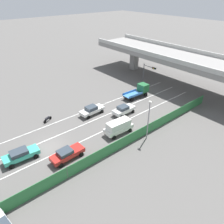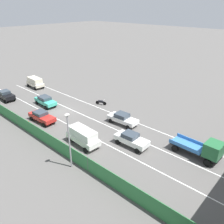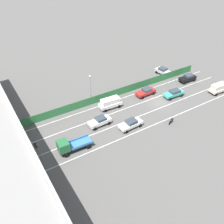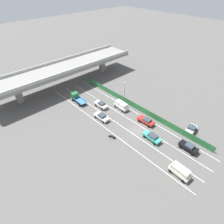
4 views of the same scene
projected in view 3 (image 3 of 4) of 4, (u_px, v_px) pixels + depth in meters
The scene contains 19 objects.
ground_plane at pixel (159, 102), 52.63m from camera, with size 300.00×300.00×0.00m, color #565451.
lane_line_left_edge at pixel (151, 126), 46.17m from camera, with size 0.14×49.13×0.01m, color silver.
lane_line_mid_left at pixel (139, 116), 48.61m from camera, with size 0.14×49.13×0.01m, color silver.
lane_line_mid_right at pixel (129, 107), 51.06m from camera, with size 0.14×49.13×0.01m, color silver.
lane_line_right_edge at pixel (119, 99), 53.50m from camera, with size 0.14×49.13×0.01m, color silver.
green_fence at pixel (116, 93), 53.96m from camera, with size 0.10×45.23×1.75m.
car_sedan_red at pixel (146, 92), 54.39m from camera, with size 2.12×4.63×1.54m.
car_sedan_black at pixel (188, 78), 59.36m from camera, with size 2.04×4.27×1.66m.
car_van_cream at pixel (219, 88), 55.13m from camera, with size 2.25×4.41×2.05m.
car_hatchback_white at pixel (131, 124), 45.35m from camera, with size 2.15×4.62×1.61m.
car_van_white at pixel (110, 103), 50.27m from camera, with size 2.24×4.74×2.14m.
car_taxi_teal at pixel (174, 93), 53.85m from camera, with size 2.12×4.63×1.57m.
car_sedan_white at pixel (100, 121), 45.94m from camera, with size 2.04×4.32×1.65m.
flatbed_truck_blue at pixel (69, 146), 40.20m from camera, with size 2.37×5.73×2.43m.
motorcycle at pixel (171, 121), 46.71m from camera, with size 0.94×1.83×0.93m.
parked_wagon_silver at pixel (163, 71), 62.18m from camera, with size 4.52×2.50×1.69m.
traffic_light at pixel (41, 159), 34.80m from camera, with size 3.56×0.41×4.95m.
street_lamp at pixel (90, 86), 50.26m from camera, with size 0.60×0.36×6.32m.
traffic_cone at pixel (142, 89), 56.19m from camera, with size 0.47×0.47×0.74m.
Camera 3 is at (-32.01, 31.45, 29.30)m, focal length 40.15 mm.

